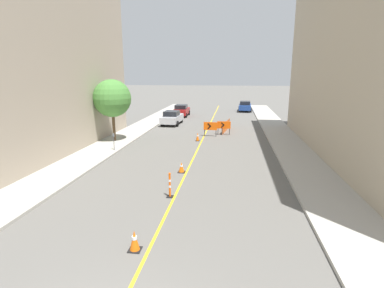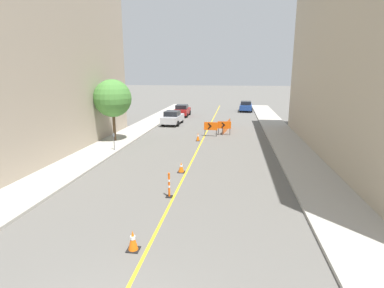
{
  "view_description": "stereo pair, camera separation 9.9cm",
  "coord_description": "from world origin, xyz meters",
  "px_view_note": "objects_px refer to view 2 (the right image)",
  "views": [
    {
      "loc": [
        2.63,
        -4.44,
        5.69
      ],
      "look_at": [
        -0.1,
        15.37,
        1.0
      ],
      "focal_mm": 28.0,
      "sensor_mm": 36.0,
      "label": 1
    },
    {
      "loc": [
        2.73,
        -4.43,
        5.69
      ],
      "look_at": [
        -0.1,
        15.37,
        1.0
      ],
      "focal_mm": 28.0,
      "sensor_mm": 36.0,
      "label": 2
    }
  ],
  "objects_px": {
    "street_tree_left_near": "(113,98)",
    "parked_car_curb_mid": "(182,110)",
    "parked_car_curb_near": "(173,118)",
    "parked_car_curb_far": "(246,106)",
    "traffic_cone_second": "(181,167)",
    "arrow_barricade_primary": "(211,127)",
    "traffic_cone_third": "(198,137)",
    "parking_meter_near_curb": "(114,138)",
    "delineator_post_front": "(169,186)",
    "arrow_barricade_secondary": "(224,125)",
    "traffic_cone_nearest": "(133,240)"
  },
  "relations": [
    {
      "from": "traffic_cone_second",
      "to": "parking_meter_near_curb",
      "type": "xyz_separation_m",
      "value": [
        -5.8,
        4.03,
        0.75
      ]
    },
    {
      "from": "parked_car_curb_mid",
      "to": "street_tree_left_near",
      "type": "bearing_deg",
      "value": -100.39
    },
    {
      "from": "parked_car_curb_mid",
      "to": "traffic_cone_third",
      "type": "bearing_deg",
      "value": -75.69
    },
    {
      "from": "parking_meter_near_curb",
      "to": "parked_car_curb_mid",
      "type": "bearing_deg",
      "value": 85.23
    },
    {
      "from": "traffic_cone_third",
      "to": "delineator_post_front",
      "type": "height_order",
      "value": "delineator_post_front"
    },
    {
      "from": "traffic_cone_nearest",
      "to": "traffic_cone_third",
      "type": "distance_m",
      "value": 16.78
    },
    {
      "from": "parked_car_curb_near",
      "to": "parking_meter_near_curb",
      "type": "xyz_separation_m",
      "value": [
        -1.79,
        -12.82,
        0.26
      ]
    },
    {
      "from": "traffic_cone_third",
      "to": "parking_meter_near_curb",
      "type": "bearing_deg",
      "value": -141.29
    },
    {
      "from": "parked_car_curb_near",
      "to": "parking_meter_near_curb",
      "type": "relative_size",
      "value": 3.41
    },
    {
      "from": "arrow_barricade_secondary",
      "to": "parked_car_curb_far",
      "type": "height_order",
      "value": "parked_car_curb_far"
    },
    {
      "from": "parking_meter_near_curb",
      "to": "street_tree_left_near",
      "type": "bearing_deg",
      "value": 111.54
    },
    {
      "from": "delineator_post_front",
      "to": "arrow_barricade_secondary",
      "type": "relative_size",
      "value": 0.94
    },
    {
      "from": "traffic_cone_nearest",
      "to": "parking_meter_near_curb",
      "type": "height_order",
      "value": "parking_meter_near_curb"
    },
    {
      "from": "delineator_post_front",
      "to": "arrow_barricade_secondary",
      "type": "xyz_separation_m",
      "value": [
        2.01,
        15.31,
        0.39
      ]
    },
    {
      "from": "delineator_post_front",
      "to": "parking_meter_near_curb",
      "type": "xyz_separation_m",
      "value": [
        -5.88,
        7.71,
        0.53
      ]
    },
    {
      "from": "parked_car_curb_near",
      "to": "parked_car_curb_far",
      "type": "height_order",
      "value": "same"
    },
    {
      "from": "traffic_cone_third",
      "to": "delineator_post_front",
      "type": "relative_size",
      "value": 0.61
    },
    {
      "from": "parked_car_curb_far",
      "to": "traffic_cone_nearest",
      "type": "bearing_deg",
      "value": -94.46
    },
    {
      "from": "arrow_barricade_secondary",
      "to": "parked_car_curb_far",
      "type": "bearing_deg",
      "value": 80.51
    },
    {
      "from": "parked_car_curb_far",
      "to": "delineator_post_front",
      "type": "bearing_deg",
      "value": -94.99
    },
    {
      "from": "parked_car_curb_mid",
      "to": "street_tree_left_near",
      "type": "relative_size",
      "value": 0.84
    },
    {
      "from": "arrow_barricade_primary",
      "to": "street_tree_left_near",
      "type": "bearing_deg",
      "value": -151.92
    },
    {
      "from": "traffic_cone_second",
      "to": "parked_car_curb_far",
      "type": "distance_m",
      "value": 31.1
    },
    {
      "from": "traffic_cone_third",
      "to": "arrow_barricade_primary",
      "type": "relative_size",
      "value": 0.55
    },
    {
      "from": "arrow_barricade_secondary",
      "to": "traffic_cone_third",
      "type": "bearing_deg",
      "value": -127.34
    },
    {
      "from": "traffic_cone_second",
      "to": "arrow_barricade_primary",
      "type": "distance_m",
      "value": 10.77
    },
    {
      "from": "traffic_cone_nearest",
      "to": "arrow_barricade_primary",
      "type": "bearing_deg",
      "value": 86.86
    },
    {
      "from": "traffic_cone_third",
      "to": "parked_car_curb_mid",
      "type": "xyz_separation_m",
      "value": [
        -4.08,
        15.3,
        0.43
      ]
    },
    {
      "from": "street_tree_left_near",
      "to": "traffic_cone_second",
      "type": "bearing_deg",
      "value": -45.48
    },
    {
      "from": "parked_car_curb_far",
      "to": "street_tree_left_near",
      "type": "height_order",
      "value": "street_tree_left_near"
    },
    {
      "from": "traffic_cone_second",
      "to": "parked_car_curb_near",
      "type": "xyz_separation_m",
      "value": [
        -4.01,
        16.85,
        0.49
      ]
    },
    {
      "from": "street_tree_left_near",
      "to": "parked_car_curb_mid",
      "type": "bearing_deg",
      "value": 80.23
    },
    {
      "from": "traffic_cone_second",
      "to": "traffic_cone_third",
      "type": "xyz_separation_m",
      "value": [
        -0.06,
        8.62,
        0.06
      ]
    },
    {
      "from": "traffic_cone_nearest",
      "to": "parked_car_curb_mid",
      "type": "distance_m",
      "value": 32.33
    },
    {
      "from": "traffic_cone_second",
      "to": "delineator_post_front",
      "type": "distance_m",
      "value": 3.69
    },
    {
      "from": "parked_car_curb_mid",
      "to": "arrow_barricade_primary",
      "type": "bearing_deg",
      "value": -69.81
    },
    {
      "from": "traffic_cone_third",
      "to": "arrow_barricade_primary",
      "type": "height_order",
      "value": "arrow_barricade_primary"
    },
    {
      "from": "parked_car_curb_near",
      "to": "street_tree_left_near",
      "type": "height_order",
      "value": "street_tree_left_near"
    },
    {
      "from": "delineator_post_front",
      "to": "parked_car_curb_near",
      "type": "relative_size",
      "value": 0.28
    },
    {
      "from": "traffic_cone_second",
      "to": "arrow_barricade_primary",
      "type": "bearing_deg",
      "value": 85.32
    },
    {
      "from": "traffic_cone_second",
      "to": "parked_car_curb_near",
      "type": "distance_m",
      "value": 17.33
    },
    {
      "from": "traffic_cone_third",
      "to": "parked_car_curb_mid",
      "type": "relative_size",
      "value": 0.17
    },
    {
      "from": "parked_car_curb_mid",
      "to": "street_tree_left_near",
      "type": "height_order",
      "value": "street_tree_left_near"
    },
    {
      "from": "traffic_cone_third",
      "to": "parked_car_curb_mid",
      "type": "bearing_deg",
      "value": 104.92
    },
    {
      "from": "arrow_barricade_primary",
      "to": "arrow_barricade_secondary",
      "type": "height_order",
      "value": "arrow_barricade_primary"
    },
    {
      "from": "street_tree_left_near",
      "to": "parked_car_curb_far",
      "type": "bearing_deg",
      "value": 63.47
    },
    {
      "from": "parking_meter_near_curb",
      "to": "arrow_barricade_primary",
      "type": "bearing_deg",
      "value": 45.08
    },
    {
      "from": "delineator_post_front",
      "to": "traffic_cone_nearest",
      "type": "bearing_deg",
      "value": -93.06
    },
    {
      "from": "traffic_cone_nearest",
      "to": "parking_meter_near_curb",
      "type": "xyz_separation_m",
      "value": [
        -5.64,
        12.19,
        0.71
      ]
    },
    {
      "from": "traffic_cone_nearest",
      "to": "traffic_cone_third",
      "type": "xyz_separation_m",
      "value": [
        0.09,
        16.78,
        0.02
      ]
    }
  ]
}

